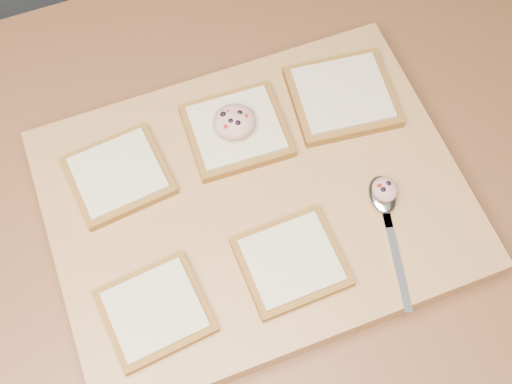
% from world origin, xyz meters
% --- Properties ---
extents(ground, '(4.00, 4.00, 0.00)m').
position_xyz_m(ground, '(0.00, 0.00, 0.00)').
color(ground, '#515459').
rests_on(ground, ground).
extents(island_counter, '(2.00, 0.80, 0.90)m').
position_xyz_m(island_counter, '(0.00, 0.00, 0.45)').
color(island_counter, slate).
rests_on(island_counter, ground).
extents(cutting_board, '(0.51, 0.39, 0.04)m').
position_xyz_m(cutting_board, '(-0.05, -0.03, 0.92)').
color(cutting_board, tan).
rests_on(cutting_board, island_counter).
extents(bread_far_left, '(0.13, 0.12, 0.02)m').
position_xyz_m(bread_far_left, '(-0.20, 0.06, 0.95)').
color(bread_far_left, brown).
rests_on(bread_far_left, cutting_board).
extents(bread_far_center, '(0.13, 0.12, 0.02)m').
position_xyz_m(bread_far_center, '(-0.04, 0.07, 0.95)').
color(bread_far_center, brown).
rests_on(bread_far_center, cutting_board).
extents(bread_far_right, '(0.15, 0.14, 0.02)m').
position_xyz_m(bread_far_right, '(0.11, 0.07, 0.95)').
color(bread_far_right, brown).
rests_on(bread_far_right, cutting_board).
extents(bread_near_left, '(0.12, 0.11, 0.02)m').
position_xyz_m(bread_near_left, '(-0.21, -0.12, 0.95)').
color(bread_near_left, brown).
rests_on(bread_near_left, cutting_board).
extents(bread_near_center, '(0.12, 0.11, 0.02)m').
position_xyz_m(bread_near_center, '(-0.04, -0.12, 0.95)').
color(bread_near_center, brown).
rests_on(bread_near_center, cutting_board).
extents(tuna_salad_dollop, '(0.05, 0.05, 0.03)m').
position_xyz_m(tuna_salad_dollop, '(-0.04, 0.07, 0.97)').
color(tuna_salad_dollop, tan).
rests_on(tuna_salad_dollop, bread_far_center).
extents(spoon, '(0.06, 0.17, 0.01)m').
position_xyz_m(spoon, '(0.09, -0.09, 0.95)').
color(spoon, silver).
rests_on(spoon, cutting_board).
extents(spoon_salad, '(0.03, 0.03, 0.02)m').
position_xyz_m(spoon_salad, '(0.10, -0.08, 0.96)').
color(spoon_salad, tan).
rests_on(spoon_salad, spoon).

